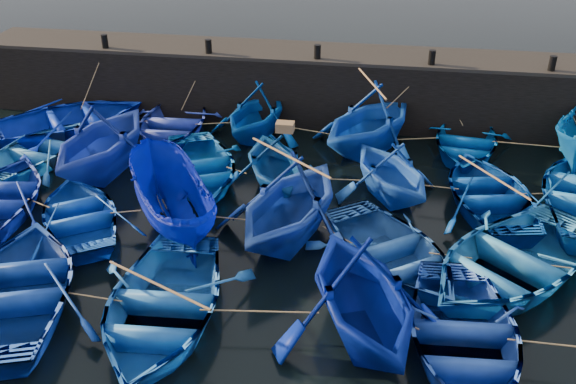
# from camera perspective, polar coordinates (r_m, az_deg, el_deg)

# --- Properties ---
(ground) EXTENTS (120.00, 120.00, 0.00)m
(ground) POSITION_cam_1_polar(r_m,az_deg,el_deg) (16.08, -1.88, -7.72)
(ground) COLOR black
(ground) RESTS_ON ground
(quay_wall) EXTENTS (26.00, 2.50, 2.50)m
(quay_wall) POSITION_cam_1_polar(r_m,az_deg,el_deg) (24.70, 2.80, 9.36)
(quay_wall) COLOR black
(quay_wall) RESTS_ON ground
(quay_top) EXTENTS (26.00, 2.50, 0.12)m
(quay_top) POSITION_cam_1_polar(r_m,az_deg,el_deg) (24.28, 2.88, 12.26)
(quay_top) COLOR black
(quay_top) RESTS_ON quay_wall
(bollard_0) EXTENTS (0.24, 0.24, 0.50)m
(bollard_0) POSITION_cam_1_polar(r_m,az_deg,el_deg) (25.50, -15.98, 12.76)
(bollard_0) COLOR black
(bollard_0) RESTS_ON quay_top
(bollard_1) EXTENTS (0.24, 0.24, 0.50)m
(bollard_1) POSITION_cam_1_polar(r_m,az_deg,el_deg) (24.11, -7.08, 12.73)
(bollard_1) COLOR black
(bollard_1) RESTS_ON quay_top
(bollard_2) EXTENTS (0.24, 0.24, 0.50)m
(bollard_2) POSITION_cam_1_polar(r_m,az_deg,el_deg) (23.34, 2.63, 12.35)
(bollard_2) COLOR black
(bollard_2) RESTS_ON quay_top
(bollard_3) EXTENTS (0.24, 0.24, 0.50)m
(bollard_3) POSITION_cam_1_polar(r_m,az_deg,el_deg) (23.23, 12.67, 11.60)
(bollard_3) COLOR black
(bollard_3) RESTS_ON quay_top
(bollard_4) EXTENTS (0.24, 0.24, 0.50)m
(bollard_4) POSITION_cam_1_polar(r_m,az_deg,el_deg) (23.81, 22.45, 10.53)
(bollard_4) COLOR black
(bollard_4) RESTS_ON quay_top
(boat_0) EXTENTS (7.02, 6.81, 1.19)m
(boat_0) POSITION_cam_1_polar(r_m,az_deg,el_deg) (24.62, -19.12, 6.03)
(boat_0) COLOR #0420A4
(boat_0) RESTS_ON ground
(boat_1) EXTENTS (3.87, 5.17, 1.02)m
(boat_1) POSITION_cam_1_polar(r_m,az_deg,el_deg) (23.61, -10.34, 6.00)
(boat_1) COLOR #2032A3
(boat_1) RESTS_ON ground
(boat_2) EXTENTS (4.14, 4.56, 2.07)m
(boat_2) POSITION_cam_1_polar(r_m,az_deg,el_deg) (22.93, -2.86, 7.15)
(boat_2) COLOR #00398D
(boat_2) RESTS_ON ground
(boat_3) EXTENTS (5.93, 6.15, 2.48)m
(boat_3) POSITION_cam_1_polar(r_m,az_deg,el_deg) (21.91, 7.26, 6.44)
(boat_3) COLOR #0D41B1
(boat_3) RESTS_ON ground
(boat_4) EXTENTS (3.69, 4.79, 0.92)m
(boat_4) POSITION_cam_1_polar(r_m,az_deg,el_deg) (22.74, 15.47, 4.31)
(boat_4) COLOR #00418D
(boat_4) RESTS_ON ground
(boat_6) EXTENTS (4.10, 5.05, 0.92)m
(boat_6) POSITION_cam_1_polar(r_m,az_deg,el_deg) (22.88, -21.30, 3.47)
(boat_6) COLOR blue
(boat_6) RESTS_ON ground
(boat_7) EXTENTS (4.82, 5.40, 2.57)m
(boat_7) POSITION_cam_1_polar(r_m,az_deg,el_deg) (21.09, -16.24, 4.66)
(boat_7) COLOR navy
(boat_7) RESTS_ON ground
(boat_8) EXTENTS (5.09, 5.73, 0.98)m
(boat_8) POSITION_cam_1_polar(r_m,az_deg,el_deg) (20.40, -7.93, 2.26)
(boat_8) COLOR #0754B6
(boat_8) RESTS_ON ground
(boat_9) EXTENTS (4.58, 4.87, 2.05)m
(boat_9) POSITION_cam_1_polar(r_m,az_deg,el_deg) (19.31, -1.14, 2.70)
(boat_9) COLOR navy
(boat_9) RESTS_ON ground
(boat_10) EXTENTS (4.73, 4.90, 1.98)m
(boat_10) POSITION_cam_1_polar(r_m,az_deg,el_deg) (19.18, 9.19, 1.98)
(boat_10) COLOR blue
(boat_10) RESTS_ON ground
(boat_11) EXTENTS (4.43, 5.50, 1.01)m
(boat_11) POSITION_cam_1_polar(r_m,az_deg,el_deg) (19.60, 17.54, -0.07)
(boat_11) COLOR navy
(boat_11) RESTS_ON ground
(boat_14) EXTENTS (4.87, 5.21, 0.88)m
(boat_14) POSITION_cam_1_polar(r_m,az_deg,el_deg) (18.72, -17.98, -1.84)
(boat_14) COLOR #0D41BE
(boat_14) RESTS_ON ground
(boat_15) EXTENTS (4.18, 5.03, 1.87)m
(boat_15) POSITION_cam_1_polar(r_m,az_deg,el_deg) (17.71, -10.38, -0.80)
(boat_15) COLOR #000E8F
(boat_15) RESTS_ON ground
(boat_16) EXTENTS (5.33, 5.76, 2.50)m
(boat_16) POSITION_cam_1_polar(r_m,az_deg,el_deg) (16.80, 0.16, -0.80)
(boat_16) COLOR #183B9F
(boat_16) RESTS_ON ground
(boat_17) EXTENTS (5.49, 5.78, 0.97)m
(boat_17) POSITION_cam_1_polar(r_m,az_deg,el_deg) (16.39, 9.26, -5.25)
(boat_17) COLOR #1F53A7
(boat_17) RESTS_ON ground
(boat_18) EXTENTS (6.88, 7.08, 1.20)m
(boat_18) POSITION_cam_1_polar(r_m,az_deg,el_deg) (16.60, 19.15, -5.73)
(boat_18) COLOR blue
(boat_18) RESTS_ON ground
(boat_21) EXTENTS (5.32, 6.25, 1.10)m
(boat_21) POSITION_cam_1_polar(r_m,az_deg,el_deg) (16.14, -22.68, -7.81)
(boat_21) COLOR navy
(boat_21) RESTS_ON ground
(boat_22) EXTENTS (4.14, 5.54, 1.10)m
(boat_22) POSITION_cam_1_polar(r_m,az_deg,el_deg) (14.68, -11.27, -9.87)
(boat_22) COLOR blue
(boat_22) RESTS_ON ground
(boat_23) EXTENTS (5.43, 5.77, 2.42)m
(boat_23) POSITION_cam_1_polar(r_m,az_deg,el_deg) (13.77, 6.60, -8.92)
(boat_23) COLOR #00137D
(boat_23) RESTS_ON ground
(boat_24) EXTENTS (3.85, 5.15, 1.02)m
(boat_24) POSITION_cam_1_polar(r_m,az_deg,el_deg) (14.20, 15.26, -12.23)
(boat_24) COLOR #1D43B0
(boat_24) RESTS_ON ground
(wooden_crate) EXTENTS (0.52, 0.38, 0.28)m
(wooden_crate) POSITION_cam_1_polar(r_m,az_deg,el_deg) (18.77, -0.27, 5.81)
(wooden_crate) COLOR brown
(wooden_crate) RESTS_ON boat_9
(mooring_ropes) EXTENTS (18.17, 11.59, 2.10)m
(mooring_ropes) POSITION_cam_1_polar(r_m,az_deg,el_deg) (19.83, 1.67, 2.99)
(mooring_ropes) COLOR tan
(mooring_ropes) RESTS_ON ground
(loose_oars) EXTENTS (10.03, 11.77, 1.55)m
(loose_oars) POSITION_cam_1_polar(r_m,az_deg,el_deg) (17.44, 4.84, 2.36)
(loose_oars) COLOR #99724C
(loose_oars) RESTS_ON ground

